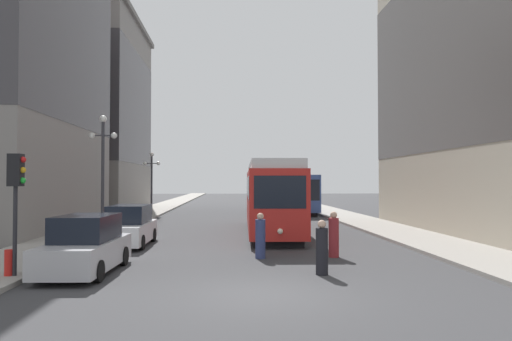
{
  "coord_description": "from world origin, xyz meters",
  "views": [
    {
      "loc": [
        -0.89,
        -11.79,
        2.88
      ],
      "look_at": [
        0.42,
        11.49,
        3.45
      ],
      "focal_mm": 32.35,
      "sensor_mm": 36.0,
      "label": 1
    }
  ],
  "objects_px": {
    "parked_car_left_mid": "(129,227)",
    "lamp_post_left_near": "(103,157)",
    "transit_bus": "(293,192)",
    "pedestrian_crossing_near": "(322,249)",
    "streetcar": "(271,196)",
    "fire_hydrant": "(9,263)",
    "parked_car_left_near": "(86,246)",
    "traffic_light_near_left": "(16,182)",
    "pedestrian_on_sidewalk": "(260,237)",
    "lamp_post_left_far": "(152,173)",
    "pedestrian_crossing_far": "(334,236)"
  },
  "relations": [
    {
      "from": "parked_car_left_mid",
      "to": "lamp_post_left_near",
      "type": "bearing_deg",
      "value": 126.39
    },
    {
      "from": "transit_bus",
      "to": "pedestrian_crossing_near",
      "type": "relative_size",
      "value": 7.6
    },
    {
      "from": "streetcar",
      "to": "fire_hydrant",
      "type": "xyz_separation_m",
      "value": [
        -8.72,
        -12.09,
        -1.58
      ]
    },
    {
      "from": "parked_car_left_near",
      "to": "traffic_light_near_left",
      "type": "xyz_separation_m",
      "value": [
        -1.68,
        -1.05,
        2.03
      ]
    },
    {
      "from": "parked_car_left_near",
      "to": "traffic_light_near_left",
      "type": "height_order",
      "value": "traffic_light_near_left"
    },
    {
      "from": "streetcar",
      "to": "pedestrian_on_sidewalk",
      "type": "relative_size",
      "value": 7.85
    },
    {
      "from": "lamp_post_left_far",
      "to": "fire_hydrant",
      "type": "distance_m",
      "value": 24.68
    },
    {
      "from": "traffic_light_near_left",
      "to": "lamp_post_left_near",
      "type": "relative_size",
      "value": 0.58
    },
    {
      "from": "transit_bus",
      "to": "lamp_post_left_far",
      "type": "distance_m",
      "value": 13.42
    },
    {
      "from": "lamp_post_left_near",
      "to": "parked_car_left_near",
      "type": "bearing_deg",
      "value": -77.93
    },
    {
      "from": "traffic_light_near_left",
      "to": "parked_car_left_mid",
      "type": "bearing_deg",
      "value": 77.04
    },
    {
      "from": "parked_car_left_mid",
      "to": "fire_hydrant",
      "type": "height_order",
      "value": "parked_car_left_mid"
    },
    {
      "from": "parked_car_left_mid",
      "to": "pedestrian_on_sidewalk",
      "type": "height_order",
      "value": "parked_car_left_mid"
    },
    {
      "from": "pedestrian_crossing_near",
      "to": "fire_hydrant",
      "type": "distance_m",
      "value": 9.27
    },
    {
      "from": "pedestrian_on_sidewalk",
      "to": "fire_hydrant",
      "type": "distance_m",
      "value": 8.32
    },
    {
      "from": "pedestrian_crossing_far",
      "to": "lamp_post_left_near",
      "type": "bearing_deg",
      "value": -114.71
    },
    {
      "from": "parked_car_left_near",
      "to": "parked_car_left_mid",
      "type": "bearing_deg",
      "value": 92.15
    },
    {
      "from": "parked_car_left_near",
      "to": "pedestrian_crossing_near",
      "type": "bearing_deg",
      "value": -3.18
    },
    {
      "from": "parked_car_left_near",
      "to": "lamp_post_left_far",
      "type": "relative_size",
      "value": 0.86
    },
    {
      "from": "pedestrian_on_sidewalk",
      "to": "pedestrian_crossing_near",
      "type": "bearing_deg",
      "value": 103.96
    },
    {
      "from": "parked_car_left_mid",
      "to": "pedestrian_crossing_near",
      "type": "height_order",
      "value": "parked_car_left_mid"
    },
    {
      "from": "transit_bus",
      "to": "pedestrian_crossing_near",
      "type": "distance_m",
      "value": 29.31
    },
    {
      "from": "transit_bus",
      "to": "pedestrian_crossing_near",
      "type": "xyz_separation_m",
      "value": [
        -3.06,
        -29.13,
        -1.16
      ]
    },
    {
      "from": "parked_car_left_mid",
      "to": "fire_hydrant",
      "type": "relative_size",
      "value": 6.01
    },
    {
      "from": "pedestrian_crossing_far",
      "to": "pedestrian_on_sidewalk",
      "type": "distance_m",
      "value": 2.82
    },
    {
      "from": "transit_bus",
      "to": "fire_hydrant",
      "type": "xyz_separation_m",
      "value": [
        -12.32,
        -29.46,
        -1.42
      ]
    },
    {
      "from": "traffic_light_near_left",
      "to": "fire_hydrant",
      "type": "xyz_separation_m",
      "value": [
        -0.18,
        0.03,
        -2.35
      ]
    },
    {
      "from": "pedestrian_crossing_far",
      "to": "lamp_post_left_far",
      "type": "relative_size",
      "value": 0.34
    },
    {
      "from": "parked_car_left_near",
      "to": "lamp_post_left_near",
      "type": "relative_size",
      "value": 0.72
    },
    {
      "from": "traffic_light_near_left",
      "to": "lamp_post_left_near",
      "type": "bearing_deg",
      "value": 91.26
    },
    {
      "from": "traffic_light_near_left",
      "to": "lamp_post_left_near",
      "type": "xyz_separation_m",
      "value": [
        -0.22,
        9.94,
        1.24
      ]
    },
    {
      "from": "streetcar",
      "to": "parked_car_left_mid",
      "type": "distance_m",
      "value": 8.46
    },
    {
      "from": "parked_car_left_near",
      "to": "pedestrian_on_sidewalk",
      "type": "relative_size",
      "value": 2.6
    },
    {
      "from": "pedestrian_on_sidewalk",
      "to": "lamp_post_left_far",
      "type": "relative_size",
      "value": 0.33
    },
    {
      "from": "pedestrian_on_sidewalk",
      "to": "pedestrian_crossing_far",
      "type": "bearing_deg",
      "value": 167.71
    },
    {
      "from": "streetcar",
      "to": "lamp_post_left_far",
      "type": "bearing_deg",
      "value": 126.89
    },
    {
      "from": "streetcar",
      "to": "fire_hydrant",
      "type": "distance_m",
      "value": 14.99
    },
    {
      "from": "fire_hydrant",
      "to": "transit_bus",
      "type": "bearing_deg",
      "value": 67.3
    },
    {
      "from": "parked_car_left_mid",
      "to": "streetcar",
      "type": "bearing_deg",
      "value": 35.59
    },
    {
      "from": "traffic_light_near_left",
      "to": "lamp_post_left_far",
      "type": "height_order",
      "value": "lamp_post_left_far"
    },
    {
      "from": "lamp_post_left_far",
      "to": "fire_hydrant",
      "type": "bearing_deg",
      "value": -89.92
    },
    {
      "from": "pedestrian_on_sidewalk",
      "to": "lamp_post_left_far",
      "type": "height_order",
      "value": "lamp_post_left_far"
    },
    {
      "from": "transit_bus",
      "to": "fire_hydrant",
      "type": "relative_size",
      "value": 17.13
    },
    {
      "from": "fire_hydrant",
      "to": "lamp_post_left_near",
      "type": "bearing_deg",
      "value": 90.2
    },
    {
      "from": "traffic_light_near_left",
      "to": "pedestrian_crossing_near",
      "type": "bearing_deg",
      "value": 2.3
    },
    {
      "from": "pedestrian_crossing_near",
      "to": "pedestrian_on_sidewalk",
      "type": "distance_m",
      "value": 3.57
    },
    {
      "from": "pedestrian_crossing_far",
      "to": "lamp_post_left_far",
      "type": "xyz_separation_m",
      "value": [
        -10.41,
        20.91,
        2.75
      ]
    },
    {
      "from": "parked_car_left_near",
      "to": "parked_car_left_mid",
      "type": "distance_m",
      "value": 6.26
    },
    {
      "from": "parked_car_left_mid",
      "to": "lamp_post_left_far",
      "type": "distance_m",
      "value": 17.53
    },
    {
      "from": "parked_car_left_near",
      "to": "traffic_light_near_left",
      "type": "relative_size",
      "value": 1.25
    }
  ]
}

